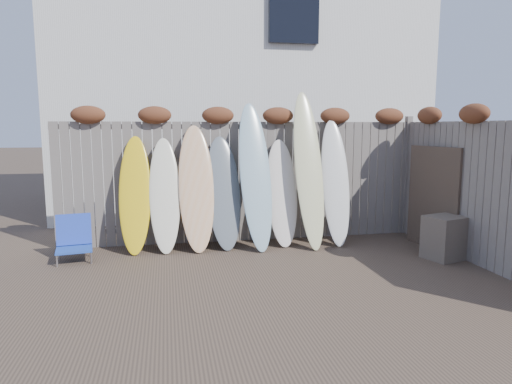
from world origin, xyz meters
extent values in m
plane|color=#493A2D|center=(0.00, 0.00, 0.00)|extent=(80.00, 80.00, 0.00)
cube|color=slate|center=(0.00, 2.40, 1.00)|extent=(6.00, 0.10, 2.00)
cube|color=slate|center=(3.00, 2.40, 1.05)|extent=(0.10, 0.10, 2.10)
ellipsoid|color=brown|center=(-2.40, 2.36, 2.10)|extent=(0.52, 0.28, 0.28)
ellipsoid|color=brown|center=(-1.40, 2.36, 2.10)|extent=(0.52, 0.28, 0.28)
ellipsoid|color=brown|center=(-0.40, 2.36, 2.10)|extent=(0.52, 0.28, 0.28)
ellipsoid|color=brown|center=(0.60, 2.36, 2.10)|extent=(0.52, 0.28, 0.28)
ellipsoid|color=brown|center=(1.60, 2.36, 2.10)|extent=(0.52, 0.28, 0.28)
ellipsoid|color=brown|center=(2.60, 2.36, 2.10)|extent=(0.52, 0.28, 0.28)
cube|color=slate|center=(3.00, 0.20, 1.00)|extent=(0.10, 4.40, 2.00)
ellipsoid|color=brown|center=(2.96, 0.60, 2.10)|extent=(0.28, 0.56, 0.28)
ellipsoid|color=brown|center=(2.96, 1.70, 2.10)|extent=(0.28, 0.56, 0.28)
cube|color=silver|center=(0.50, 6.50, 3.00)|extent=(8.00, 5.00, 6.00)
cube|color=black|center=(1.30, 3.95, 4.20)|extent=(1.00, 0.12, 1.30)
cube|color=#2247AB|center=(-2.57, 1.62, 0.18)|extent=(0.55, 0.50, 0.03)
cube|color=#233EB0|center=(-2.60, 1.85, 0.43)|extent=(0.50, 0.22, 0.45)
cylinder|color=silver|center=(-2.76, 1.41, 0.09)|extent=(0.03, 0.03, 0.18)
cylinder|color=silver|center=(-2.82, 1.77, 0.09)|extent=(0.03, 0.03, 0.18)
cylinder|color=#ABAAB1|center=(-2.32, 1.48, 0.09)|extent=(0.03, 0.03, 0.18)
cylinder|color=silver|center=(-2.38, 1.84, 0.09)|extent=(0.03, 0.03, 0.18)
cube|color=brown|center=(2.73, 0.75, 0.32)|extent=(0.65, 0.59, 0.63)
cube|color=#443029|center=(2.87, 1.34, 0.81)|extent=(0.22, 1.07, 1.61)
ellipsoid|color=yellow|center=(-1.73, 2.03, 0.89)|extent=(0.52, 0.67, 1.79)
ellipsoid|color=silver|center=(-1.28, 2.00, 0.88)|extent=(0.47, 0.63, 1.75)
ellipsoid|color=#FFAD8E|center=(-0.79, 2.00, 0.98)|extent=(0.56, 0.71, 1.95)
ellipsoid|color=slate|center=(-0.36, 2.01, 0.89)|extent=(0.59, 0.68, 1.77)
ellipsoid|color=#90B2C1|center=(0.13, 1.91, 1.15)|extent=(0.58, 0.85, 2.31)
ellipsoid|color=silver|center=(0.59, 2.02, 0.86)|extent=(0.52, 0.63, 1.72)
ellipsoid|color=beige|center=(0.99, 1.87, 1.25)|extent=(0.49, 0.89, 2.49)
ellipsoid|color=silver|center=(1.47, 1.94, 1.02)|extent=(0.50, 0.75, 2.04)
camera|label=1|loc=(-1.24, -5.09, 1.93)|focal=32.00mm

